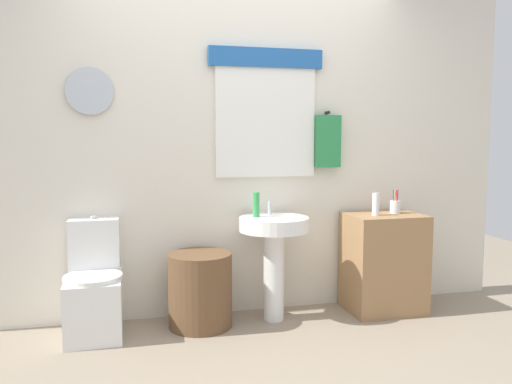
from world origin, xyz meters
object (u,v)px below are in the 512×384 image
at_px(wooden_cabinet, 383,262).
at_px(toothbrush_cup, 395,206).
at_px(lotion_bottle, 376,204).
at_px(pedestal_sink, 274,243).
at_px(toilet, 94,291).
at_px(soap_bottle, 256,205).
at_px(laundry_hamper, 200,290).

height_order(wooden_cabinet, toothbrush_cup, toothbrush_cup).
bearing_deg(lotion_bottle, wooden_cabinet, 22.22).
relative_size(pedestal_sink, lotion_bottle, 4.51).
relative_size(toilet, wooden_cabinet, 1.05).
bearing_deg(lotion_bottle, soap_bottle, 174.30).
relative_size(soap_bottle, toothbrush_cup, 0.97).
distance_m(pedestal_sink, wooden_cabinet, 0.90).
bearing_deg(soap_bottle, lotion_bottle, -5.70).
distance_m(wooden_cabinet, soap_bottle, 1.11).
height_order(toilet, soap_bottle, soap_bottle).
bearing_deg(soap_bottle, wooden_cabinet, -2.87).
relative_size(laundry_hamper, soap_bottle, 2.94).
height_order(pedestal_sink, soap_bottle, soap_bottle).
xyz_separation_m(pedestal_sink, toothbrush_cup, (0.98, 0.02, 0.24)).
bearing_deg(lotion_bottle, toothbrush_cup, 17.02).
distance_m(toilet, laundry_hamper, 0.72).
relative_size(toilet, laundry_hamper, 1.50).
bearing_deg(laundry_hamper, toothbrush_cup, 0.75).
bearing_deg(laundry_hamper, lotion_bottle, -1.73).
distance_m(toilet, wooden_cabinet, 2.14).
bearing_deg(wooden_cabinet, soap_bottle, 177.13).
bearing_deg(toothbrush_cup, toilet, 179.59).
bearing_deg(toilet, pedestal_sink, -1.65).
height_order(toilet, wooden_cabinet, toilet).
relative_size(pedestal_sink, toothbrush_cup, 4.12).
xyz_separation_m(wooden_cabinet, soap_bottle, (-1.00, 0.05, 0.48)).
height_order(laundry_hamper, wooden_cabinet, wooden_cabinet).
bearing_deg(laundry_hamper, toilet, 177.11).
relative_size(laundry_hamper, pedestal_sink, 0.69).
relative_size(laundry_hamper, wooden_cabinet, 0.70).
bearing_deg(laundry_hamper, pedestal_sink, 0.00).
relative_size(lotion_bottle, toothbrush_cup, 0.91).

